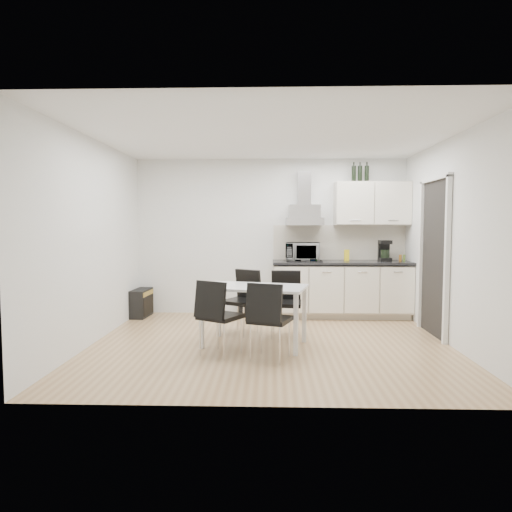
{
  "coord_description": "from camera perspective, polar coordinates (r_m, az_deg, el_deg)",
  "views": [
    {
      "loc": [
        0.0,
        -5.69,
        1.52
      ],
      "look_at": [
        -0.19,
        0.26,
        1.1
      ],
      "focal_mm": 32.0,
      "sensor_mm": 36.0,
      "label": 1
    }
  ],
  "objects": [
    {
      "name": "ground",
      "position": [
        5.89,
        1.79,
        -10.92
      ],
      "size": [
        4.5,
        4.5,
        0.0
      ],
      "primitive_type": "plane",
      "color": "tan",
      "rests_on": "ground"
    },
    {
      "name": "ceiling",
      "position": [
        5.79,
        1.84,
        14.77
      ],
      "size": [
        4.5,
        4.5,
        0.0
      ],
      "primitive_type": "plane",
      "color": "white",
      "rests_on": "wall_back"
    },
    {
      "name": "guitar_amp",
      "position": [
        7.75,
        -14.13,
        -5.7
      ],
      "size": [
        0.27,
        0.56,
        0.45
      ],
      "rotation": [
        0.0,
        0.0,
        -0.06
      ],
      "color": "black",
      "rests_on": "ground"
    },
    {
      "name": "doorway",
      "position": [
        6.64,
        21.26,
        -0.3
      ],
      "size": [
        0.08,
        1.04,
        2.1
      ],
      "primitive_type": "cube",
      "color": "white",
      "rests_on": "ground"
    },
    {
      "name": "chair_near_right",
      "position": [
        5.15,
        1.78,
        -8.07
      ],
      "size": [
        0.58,
        0.62,
        0.88
      ],
      "primitive_type": null,
      "rotation": [
        0.0,
        0.0,
        -0.34
      ],
      "color": "black",
      "rests_on": "ground"
    },
    {
      "name": "floor_speaker",
      "position": [
        7.73,
        -1.56,
        -6.18
      ],
      "size": [
        0.23,
        0.22,
        0.3
      ],
      "primitive_type": "cube",
      "rotation": [
        0.0,
        0.0,
        0.41
      ],
      "color": "black",
      "rests_on": "ground"
    },
    {
      "name": "wall_back",
      "position": [
        7.7,
        1.82,
        2.39
      ],
      "size": [
        4.5,
        0.1,
        2.6
      ],
      "primitive_type": "cube",
      "color": "silver",
      "rests_on": "ground"
    },
    {
      "name": "kitchenette",
      "position": [
        7.55,
        10.83,
        -1.28
      ],
      "size": [
        2.22,
        0.64,
        2.52
      ],
      "color": "beige",
      "rests_on": "ground"
    },
    {
      "name": "chair_far_left",
      "position": [
        6.33,
        -1.95,
        -5.8
      ],
      "size": [
        0.64,
        0.66,
        0.88
      ],
      "primitive_type": null,
      "rotation": [
        0.0,
        0.0,
        2.6
      ],
      "color": "black",
      "rests_on": "ground"
    },
    {
      "name": "wall_front",
      "position": [
        3.7,
        1.81,
        0.64
      ],
      "size": [
        4.5,
        0.1,
        2.6
      ],
      "primitive_type": "cube",
      "color": "silver",
      "rests_on": "ground"
    },
    {
      "name": "wall_left",
      "position": [
        6.13,
        -19.75,
        1.74
      ],
      "size": [
        0.1,
        4.0,
        2.6
      ],
      "primitive_type": "cube",
      "color": "silver",
      "rests_on": "ground"
    },
    {
      "name": "chair_near_left",
      "position": [
        5.34,
        -4.42,
        -7.65
      ],
      "size": [
        0.63,
        0.65,
        0.88
      ],
      "primitive_type": null,
      "rotation": [
        0.0,
        0.0,
        -0.53
      ],
      "color": "black",
      "rests_on": "ground"
    },
    {
      "name": "wall_right",
      "position": [
        6.12,
        23.38,
        1.65
      ],
      "size": [
        0.1,
        4.0,
        2.6
      ],
      "primitive_type": "cube",
      "color": "silver",
      "rests_on": "ground"
    },
    {
      "name": "chair_far_right",
      "position": [
        6.18,
        3.68,
        -6.05
      ],
      "size": [
        0.48,
        0.54,
        0.88
      ],
      "primitive_type": null,
      "rotation": [
        0.0,
        0.0,
        3.06
      ],
      "color": "black",
      "rests_on": "ground"
    },
    {
      "name": "dining_table",
      "position": [
        5.69,
        -0.22,
        -4.69
      ],
      "size": [
        1.39,
        0.99,
        0.75
      ],
      "rotation": [
        0.0,
        0.0,
        -0.23
      ],
      "color": "white",
      "rests_on": "ground"
    }
  ]
}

